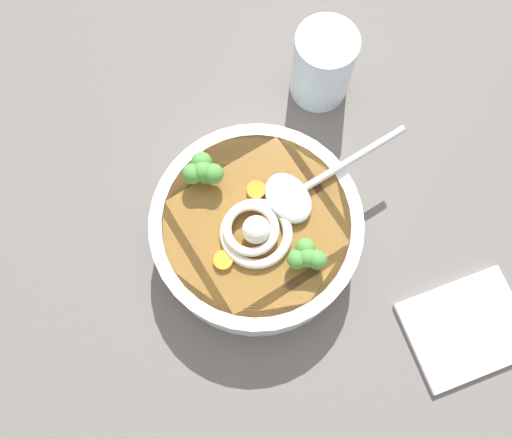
# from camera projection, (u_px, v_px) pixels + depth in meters

# --- Properties ---
(table_slab) EXTENTS (1.19, 1.19, 0.04)m
(table_slab) POSITION_uv_depth(u_px,v_px,m) (261.00, 241.00, 0.65)
(table_slab) COLOR #5B5651
(table_slab) RESTS_ON ground
(soup_bowl) EXTENTS (0.23, 0.23, 0.07)m
(soup_bowl) POSITION_uv_depth(u_px,v_px,m) (256.00, 228.00, 0.60)
(soup_bowl) COLOR white
(soup_bowl) RESTS_ON table_slab
(noodle_pile) EXTENTS (0.08, 0.08, 0.03)m
(noodle_pile) POSITION_uv_depth(u_px,v_px,m) (255.00, 231.00, 0.55)
(noodle_pile) COLOR silver
(noodle_pile) RESTS_ON soup_bowl
(soup_spoon) EXTENTS (0.17, 0.10, 0.02)m
(soup_spoon) POSITION_uv_depth(u_px,v_px,m) (299.00, 191.00, 0.57)
(soup_spoon) COLOR #B7B7BC
(soup_spoon) RESTS_ON soup_bowl
(broccoli_floret_near_spoon) EXTENTS (0.04, 0.03, 0.03)m
(broccoli_floret_near_spoon) POSITION_uv_depth(u_px,v_px,m) (306.00, 256.00, 0.54)
(broccoli_floret_near_spoon) COLOR #7A9E60
(broccoli_floret_near_spoon) RESTS_ON soup_bowl
(broccoli_floret_beside_chili) EXTENTS (0.04, 0.04, 0.03)m
(broccoli_floret_beside_chili) POSITION_uv_depth(u_px,v_px,m) (203.00, 171.00, 0.56)
(broccoli_floret_beside_chili) COLOR #7A9E60
(broccoli_floret_beside_chili) RESTS_ON soup_bowl
(carrot_slice_far) EXTENTS (0.02, 0.02, 0.01)m
(carrot_slice_far) POSITION_uv_depth(u_px,v_px,m) (223.00, 260.00, 0.55)
(carrot_slice_far) COLOR orange
(carrot_slice_far) RESTS_ON soup_bowl
(carrot_slice_front) EXTENTS (0.02, 0.02, 0.01)m
(carrot_slice_front) POSITION_uv_depth(u_px,v_px,m) (253.00, 191.00, 0.57)
(carrot_slice_front) COLOR orange
(carrot_slice_front) RESTS_ON soup_bowl
(drinking_glass) EXTENTS (0.07, 0.07, 0.10)m
(drinking_glass) POSITION_uv_depth(u_px,v_px,m) (323.00, 65.00, 0.64)
(drinking_glass) COLOR silver
(drinking_glass) RESTS_ON table_slab
(folded_napkin) EXTENTS (0.15, 0.13, 0.01)m
(folded_napkin) POSITION_uv_depth(u_px,v_px,m) (466.00, 328.00, 0.60)
(folded_napkin) COLOR white
(folded_napkin) RESTS_ON table_slab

